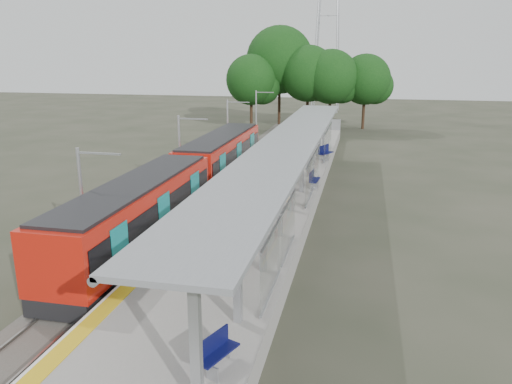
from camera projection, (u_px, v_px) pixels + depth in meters
The scene contains 15 objects.
ground at pixel (157, 378), 14.77m from camera, with size 200.00×200.00×0.00m, color #474438.
trackbed at pixel (211, 191), 34.49m from camera, with size 3.00×70.00×0.24m, color #59544C.
platform at pixel (275, 189), 33.47m from camera, with size 6.00×50.00×1.00m, color gray.
tactile_strip at pixel (238, 180), 33.86m from camera, with size 0.60×50.00×0.02m, color gold.
end_fence at pixel (314, 124), 56.68m from camera, with size 6.00×0.10×1.20m, color #9EA0A5.
train at pixel (188, 179), 29.79m from camera, with size 2.74×27.60×3.62m.
canopy at pixel (292, 145), 28.56m from camera, with size 3.27×38.00×3.66m.
tree_cluster at pixel (301, 71), 62.95m from camera, with size 20.21×11.14×12.88m.
catenary_masts at pixel (181, 153), 33.16m from camera, with size 2.08×48.16×5.40m.
bench_near at pixel (215, 351), 13.48m from camera, with size 0.95×1.48×0.97m.
bench_mid at pixel (313, 179), 31.97m from camera, with size 0.57×1.56×1.05m.
bench_far at pixel (325, 152), 40.46m from camera, with size 1.19×1.74×1.15m.
info_pillar_near at pixel (254, 206), 25.47m from camera, with size 0.40×0.40×1.76m.
info_pillar_far at pixel (290, 188), 28.64m from camera, with size 0.43×0.43×1.90m.
litter_bin at pixel (287, 187), 30.53m from camera, with size 0.40×0.40×0.82m, color #9EA0A5.
Camera 1 is at (5.59, -11.85, 9.24)m, focal length 35.00 mm.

